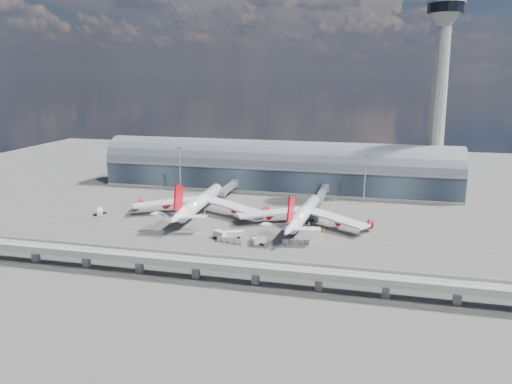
% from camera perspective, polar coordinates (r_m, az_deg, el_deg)
% --- Properties ---
extents(ground, '(500.00, 500.00, 0.00)m').
position_cam_1_polar(ground, '(215.30, -1.74, -4.17)').
color(ground, '#474744').
rests_on(ground, ground).
extents(taxi_lines, '(200.00, 80.12, 0.01)m').
position_cam_1_polar(taxi_lines, '(235.76, -0.31, -2.58)').
color(taxi_lines, gold).
rests_on(taxi_lines, ground).
extents(terminal, '(200.00, 30.00, 28.00)m').
position_cam_1_polar(terminal, '(286.21, 2.40, 2.61)').
color(terminal, '#1F2835').
rests_on(terminal, ground).
extents(control_tower, '(19.00, 19.00, 103.00)m').
position_cam_1_polar(control_tower, '(282.59, 20.12, 9.92)').
color(control_tower, gray).
rests_on(control_tower, ground).
extents(guideway, '(220.00, 8.50, 7.20)m').
position_cam_1_polar(guideway, '(164.24, -6.92, -8.03)').
color(guideway, gray).
rests_on(guideway, ground).
extents(floodlight_mast_left, '(3.00, 0.70, 25.70)m').
position_cam_1_polar(floodlight_mast_left, '(278.45, -8.69, 2.64)').
color(floodlight_mast_left, gray).
rests_on(floodlight_mast_left, ground).
extents(floodlight_mast_right, '(3.00, 0.70, 25.70)m').
position_cam_1_polar(floodlight_mast_right, '(257.93, 12.34, 1.62)').
color(floodlight_mast_right, gray).
rests_on(floodlight_mast_right, ground).
extents(airliner_left, '(65.76, 69.05, 21.08)m').
position_cam_1_polar(airliner_left, '(234.74, -6.54, -1.22)').
color(airliner_left, white).
rests_on(airliner_left, ground).
extents(airliner_right, '(60.39, 63.12, 20.02)m').
position_cam_1_polar(airliner_right, '(217.56, 5.41, -2.60)').
color(airliner_right, white).
rests_on(airliner_right, ground).
extents(jet_bridge_left, '(4.40, 28.00, 7.25)m').
position_cam_1_polar(jet_bridge_left, '(268.85, -3.06, 0.55)').
color(jet_bridge_left, gray).
rests_on(jet_bridge_left, ground).
extents(jet_bridge_right, '(4.40, 32.00, 7.25)m').
position_cam_1_polar(jet_bridge_right, '(257.30, 7.58, -0.14)').
color(jet_bridge_right, gray).
rests_on(jet_bridge_right, ground).
extents(service_truck_0, '(4.91, 6.86, 2.73)m').
position_cam_1_polar(service_truck_0, '(246.21, -17.41, -2.18)').
color(service_truck_0, silver).
rests_on(service_truck_0, ground).
extents(service_truck_1, '(5.88, 4.85, 3.11)m').
position_cam_1_polar(service_truck_1, '(202.61, -4.14, -4.87)').
color(service_truck_1, silver).
rests_on(service_truck_1, ground).
extents(service_truck_2, '(7.58, 4.85, 2.66)m').
position_cam_1_polar(service_truck_2, '(203.36, -2.51, -4.83)').
color(service_truck_2, silver).
rests_on(service_truck_2, ground).
extents(service_truck_3, '(5.43, 5.61, 2.73)m').
position_cam_1_polar(service_truck_3, '(195.48, 0.35, -5.58)').
color(service_truck_3, silver).
rests_on(service_truck_3, ground).
extents(service_truck_4, '(4.69, 6.21, 3.27)m').
position_cam_1_polar(service_truck_4, '(233.23, 5.88, -2.42)').
color(service_truck_4, silver).
rests_on(service_truck_4, ground).
extents(service_truck_5, '(6.20, 5.47, 2.91)m').
position_cam_1_polar(service_truck_5, '(227.16, 6.82, -2.92)').
color(service_truck_5, silver).
rests_on(service_truck_5, ground).
extents(cargo_train_0, '(9.14, 3.00, 1.50)m').
position_cam_1_polar(cargo_train_0, '(196.79, -17.16, -6.27)').
color(cargo_train_0, gray).
rests_on(cargo_train_0, ground).
extents(cargo_train_1, '(11.12, 3.83, 1.83)m').
position_cam_1_polar(cargo_train_1, '(197.39, -3.07, -5.55)').
color(cargo_train_1, gray).
rests_on(cargo_train_1, ground).
extents(cargo_train_2, '(11.11, 4.07, 1.83)m').
position_cam_1_polar(cargo_train_2, '(196.18, 4.64, -5.69)').
color(cargo_train_2, gray).
rests_on(cargo_train_2, ground).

